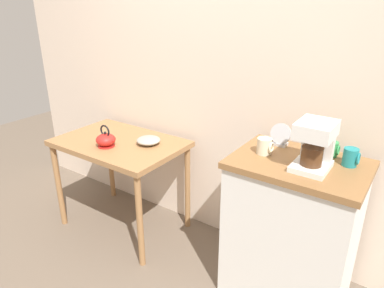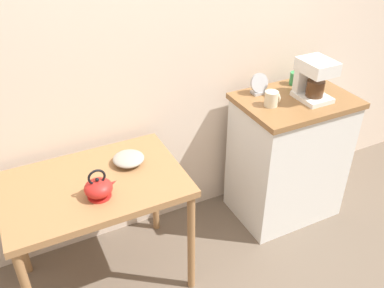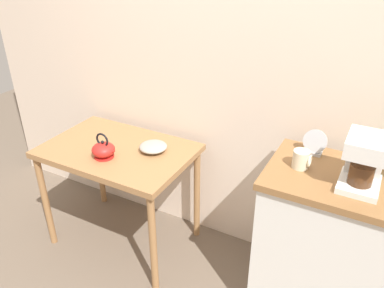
% 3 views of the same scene
% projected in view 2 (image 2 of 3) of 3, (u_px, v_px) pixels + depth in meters
% --- Properties ---
extents(ground_plane, '(8.00, 8.00, 0.00)m').
position_uv_depth(ground_plane, '(207.00, 241.00, 2.87)').
color(ground_plane, '#6B5B4C').
extents(back_wall, '(4.40, 0.10, 2.80)m').
position_uv_depth(back_wall, '(192.00, 18.00, 2.47)').
color(back_wall, beige).
rests_on(back_wall, ground_plane).
extents(wooden_table, '(0.95, 0.64, 0.75)m').
position_uv_depth(wooden_table, '(96.00, 196.00, 2.25)').
color(wooden_table, '#9E7044').
rests_on(wooden_table, ground_plane).
extents(kitchen_counter, '(0.73, 0.53, 0.92)m').
position_uv_depth(kitchen_counter, '(288.00, 157.00, 2.90)').
color(kitchen_counter, white).
rests_on(kitchen_counter, ground_plane).
extents(bowl_stoneware, '(0.18, 0.18, 0.06)m').
position_uv_depth(bowl_stoneware, '(129.00, 159.00, 2.33)').
color(bowl_stoneware, '#9E998C').
rests_on(bowl_stoneware, wooden_table).
extents(teakettle, '(0.17, 0.14, 0.17)m').
position_uv_depth(teakettle, '(99.00, 188.00, 2.08)').
color(teakettle, red).
rests_on(teakettle, wooden_table).
extents(coffee_maker, '(0.18, 0.22, 0.26)m').
position_uv_depth(coffee_maker, '(313.00, 77.00, 2.58)').
color(coffee_maker, white).
rests_on(coffee_maker, kitchen_counter).
extents(mug_tall_green, '(0.08, 0.07, 0.09)m').
position_uv_depth(mug_tall_green, '(295.00, 78.00, 2.81)').
color(mug_tall_green, '#338C4C').
rests_on(mug_tall_green, kitchen_counter).
extents(mug_dark_teal, '(0.08, 0.08, 0.10)m').
position_uv_depth(mug_dark_teal, '(316.00, 78.00, 2.79)').
color(mug_dark_teal, teal).
rests_on(mug_dark_teal, kitchen_counter).
extents(mug_small_cream, '(0.09, 0.08, 0.09)m').
position_uv_depth(mug_small_cream, '(272.00, 99.00, 2.54)').
color(mug_small_cream, beige).
rests_on(mug_small_cream, kitchen_counter).
extents(table_clock, '(0.13, 0.06, 0.14)m').
position_uv_depth(table_clock, '(259.00, 85.00, 2.68)').
color(table_clock, '#B2B5BA').
rests_on(table_clock, kitchen_counter).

